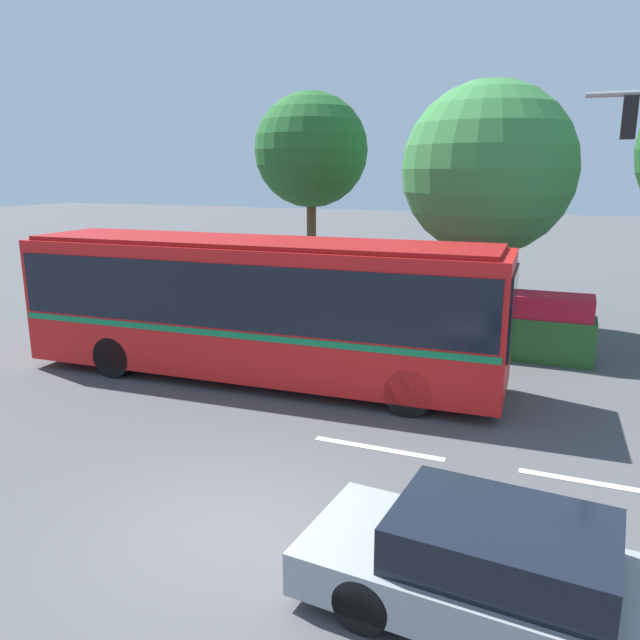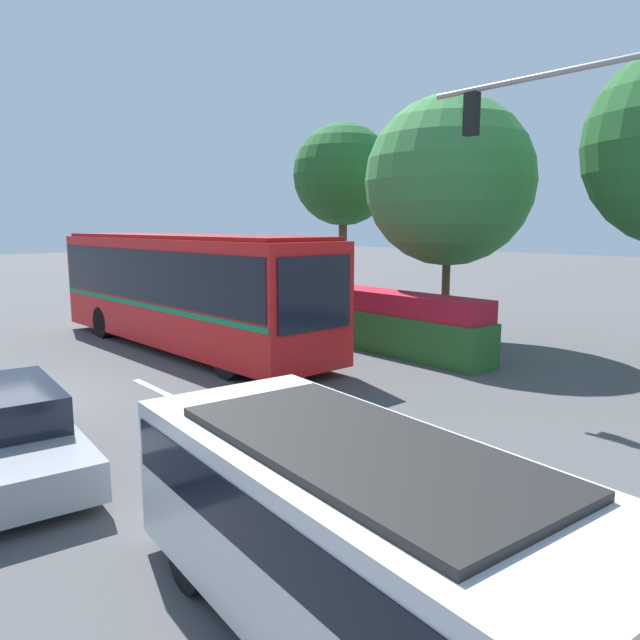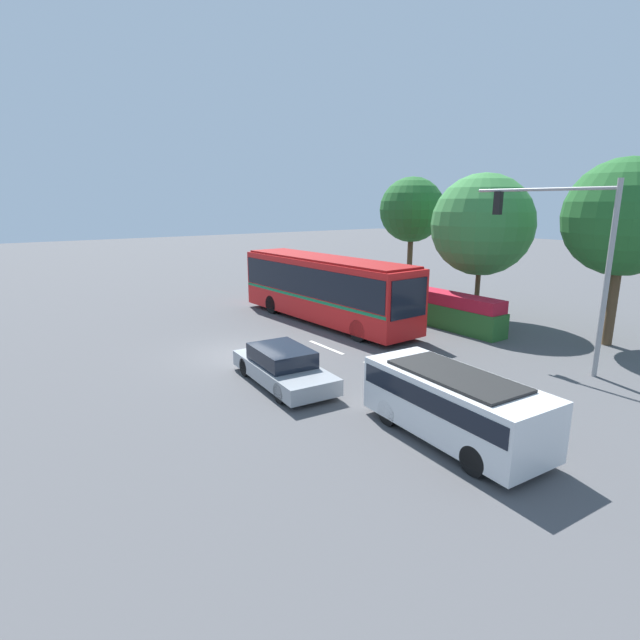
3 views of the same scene
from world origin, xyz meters
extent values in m
plane|color=#4C4C4F|center=(0.00, 0.00, 0.00)|extent=(140.00, 140.00, 0.00)
cube|color=red|center=(-2.63, 5.92, 1.73)|extent=(11.49, 2.95, 2.97)
cube|color=black|center=(-2.63, 5.92, 2.21)|extent=(11.26, 2.98, 1.43)
cube|color=#147A47|center=(-2.63, 5.92, 1.38)|extent=(11.37, 2.97, 0.14)
cube|color=black|center=(3.09, 6.15, 2.09)|extent=(0.15, 2.11, 1.66)
cube|color=maroon|center=(-2.63, 5.92, 3.27)|extent=(11.02, 2.73, 0.10)
cylinder|color=black|center=(1.20, 7.17, 0.50)|extent=(1.01, 0.34, 1.00)
cylinder|color=black|center=(1.29, 4.99, 0.50)|extent=(1.01, 0.34, 1.00)
cylinder|color=black|center=(-5.97, 6.88, 0.50)|extent=(1.01, 0.34, 1.00)
cylinder|color=black|center=(-5.88, 4.70, 0.50)|extent=(1.01, 0.34, 1.00)
cube|color=gray|center=(3.79, -0.41, 0.44)|extent=(4.76, 2.18, 0.53)
cube|color=black|center=(3.68, -0.40, 0.97)|extent=(2.43, 1.78, 0.54)
cylinder|color=black|center=(2.47, 0.50, 0.32)|extent=(0.66, 0.27, 0.65)
cylinder|color=black|center=(2.35, -1.10, 0.32)|extent=(0.66, 0.27, 0.65)
cube|color=black|center=(4.99, 8.99, 5.96)|extent=(0.30, 0.22, 0.90)
cylinder|color=red|center=(4.99, 9.11, 6.26)|extent=(0.18, 0.02, 0.18)
cylinder|color=yellow|center=(4.99, 9.11, 5.96)|extent=(0.18, 0.02, 0.18)
cylinder|color=green|center=(4.99, 9.11, 5.66)|extent=(0.18, 0.02, 0.18)
cube|color=#286028|center=(-0.01, 10.15, 0.57)|extent=(9.72, 1.17, 1.15)
cube|color=#B7192D|center=(-0.01, 10.15, 1.44)|extent=(9.52, 1.11, 0.58)
cylinder|color=brown|center=(-4.68, 14.01, 2.06)|extent=(0.33, 0.33, 4.13)
sphere|color=#236028|center=(-4.68, 14.01, 5.56)|extent=(3.96, 3.96, 3.96)
cylinder|color=brown|center=(1.58, 12.65, 1.53)|extent=(0.25, 0.25, 3.07)
sphere|color=#387F3D|center=(1.58, 12.65, 4.90)|extent=(5.08, 5.08, 5.08)
cube|color=silver|center=(1.19, 3.25, 0.01)|extent=(2.40, 0.16, 0.01)
cube|color=silver|center=(4.80, 3.35, 0.01)|extent=(2.40, 0.16, 0.01)
camera|label=1|loc=(4.09, -6.58, 4.83)|focal=34.69mm
camera|label=2|loc=(13.19, -2.20, 3.58)|focal=33.59mm
camera|label=3|loc=(17.30, -8.41, 6.01)|focal=27.43mm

